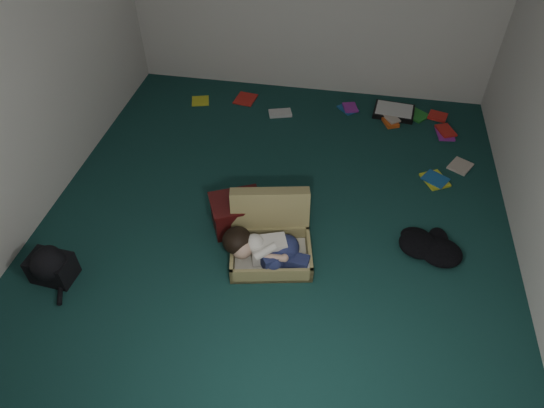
% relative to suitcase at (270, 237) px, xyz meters
% --- Properties ---
extents(floor, '(4.50, 4.50, 0.00)m').
position_rel_suitcase_xyz_m(floor, '(-0.02, 0.31, -0.14)').
color(floor, '#143A37').
rests_on(floor, ground).
extents(wall_left, '(0.00, 4.50, 4.50)m').
position_rel_suitcase_xyz_m(wall_left, '(-2.02, 0.31, 1.16)').
color(wall_left, silver).
rests_on(wall_left, ground).
extents(suitcase, '(0.75, 0.74, 0.47)m').
position_rel_suitcase_xyz_m(suitcase, '(0.00, 0.00, 0.00)').
color(suitcase, '#9E9157').
rests_on(suitcase, floor).
extents(person, '(0.71, 0.35, 0.29)m').
position_rel_suitcase_xyz_m(person, '(-0.01, -0.17, 0.04)').
color(person, silver).
rests_on(person, suitcase).
extents(maroon_bin, '(0.52, 0.48, 0.29)m').
position_rel_suitcase_xyz_m(maroon_bin, '(-0.33, 0.21, 0.01)').
color(maroon_bin, '#410D0D').
rests_on(maroon_bin, floor).
extents(backpack, '(0.42, 0.35, 0.24)m').
position_rel_suitcase_xyz_m(backpack, '(-1.59, -0.58, -0.02)').
color(backpack, black).
rests_on(backpack, floor).
extents(clothing_pile, '(0.48, 0.41, 0.14)m').
position_rel_suitcase_xyz_m(clothing_pile, '(1.29, 0.21, -0.07)').
color(clothing_pile, black).
rests_on(clothing_pile, floor).
extents(paper_tray, '(0.47, 0.37, 0.06)m').
position_rel_suitcase_xyz_m(paper_tray, '(1.00, 2.20, -0.11)').
color(paper_tray, black).
rests_on(paper_tray, floor).
extents(book_scatter, '(3.05, 1.36, 0.02)m').
position_rel_suitcase_xyz_m(book_scatter, '(0.66, 1.92, -0.13)').
color(book_scatter, yellow).
rests_on(book_scatter, floor).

